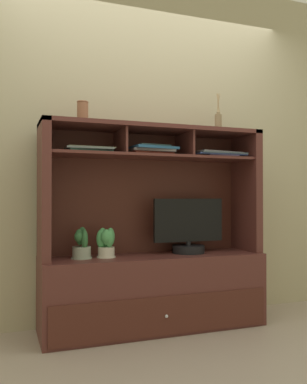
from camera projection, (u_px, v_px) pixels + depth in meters
The scene contains 11 objects.
floor_plane at pixel (154, 329), 3.09m from camera, with size 6.00×6.00×0.02m, color #A69686.
back_wall at pixel (142, 144), 3.35m from camera, with size 6.00×0.02×2.80m, color tan.
media_console at pixel (153, 268), 3.10m from camera, with size 1.65×0.51×1.49m.
tv_monitor at pixel (188, 231), 3.20m from camera, with size 0.56×0.25×0.42m.
potted_orchid at pixel (106, 242), 2.96m from camera, with size 0.14×0.14×0.21m.
potted_fern at pixel (82, 244), 2.91m from camera, with size 0.15×0.15×0.22m.
magazine_stack_left at pixel (151, 150), 3.07m from camera, with size 0.36×0.30×0.07m.
magazine_stack_centre at pixel (217, 154), 3.23m from camera, with size 0.40×0.27×0.04m.
magazine_stack_right at pixel (89, 150), 2.90m from camera, with size 0.35×0.25×0.04m.
diffuser_bottle at pixel (218, 122), 3.27m from camera, with size 0.06×0.06×0.30m.
ceramic_vase at pixel (83, 112), 2.89m from camera, with size 0.08×0.08×0.15m.
Camera 1 is at (-1.07, -2.91, 0.97)m, focal length 38.95 mm.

